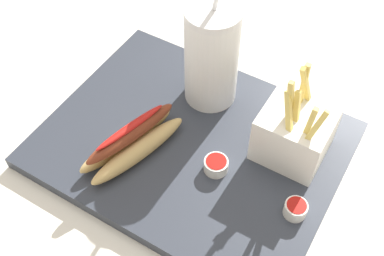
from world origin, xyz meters
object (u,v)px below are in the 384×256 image
(ketchup_cup_2, at_px, (216,165))
(ketchup_cup_1, at_px, (296,209))
(fries_basket, at_px, (295,132))
(hot_dog_1, at_px, (132,141))
(soda_cup, at_px, (212,56))

(ketchup_cup_2, bearing_deg, ketchup_cup_1, -3.53)
(fries_basket, distance_m, hot_dog_1, 0.23)
(hot_dog_1, xyz_separation_m, ketchup_cup_1, (0.24, 0.03, -0.01))
(ketchup_cup_1, bearing_deg, ketchup_cup_2, 176.47)
(hot_dog_1, xyz_separation_m, ketchup_cup_2, (0.12, 0.03, -0.01))
(fries_basket, xyz_separation_m, ketchup_cup_2, (-0.08, -0.08, -0.03))
(ketchup_cup_1, height_order, ketchup_cup_2, same)
(ketchup_cup_1, bearing_deg, fries_basket, 116.66)
(soda_cup, relative_size, fries_basket, 1.56)
(hot_dog_1, distance_m, ketchup_cup_2, 0.12)
(soda_cup, bearing_deg, fries_basket, -13.17)
(ketchup_cup_1, xyz_separation_m, ketchup_cup_2, (-0.12, 0.01, -0.00))
(fries_basket, xyz_separation_m, ketchup_cup_1, (0.05, -0.09, -0.03))
(fries_basket, height_order, hot_dog_1, fries_basket)
(ketchup_cup_1, distance_m, ketchup_cup_2, 0.12)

